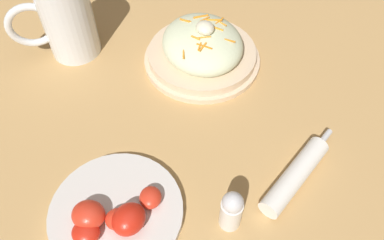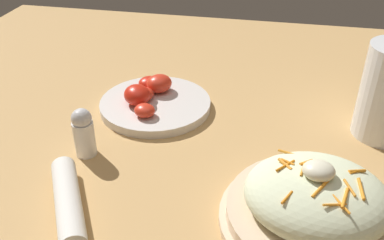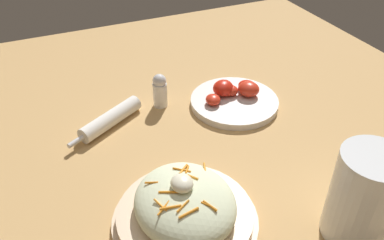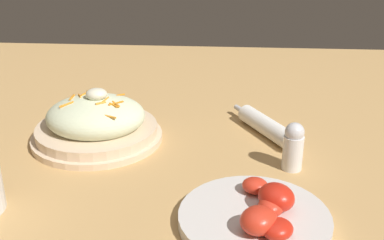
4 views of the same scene
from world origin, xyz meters
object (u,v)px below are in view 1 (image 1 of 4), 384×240
object	(u,v)px
napkin_roll	(296,175)
salad_plate	(202,49)
salt_shaker	(231,210)
tomato_plate	(115,214)
beer_mug	(67,24)

from	to	relation	value
napkin_roll	salad_plate	bearing A→B (deg)	7.92
salt_shaker	salad_plate	bearing A→B (deg)	-13.61
salad_plate	napkin_roll	size ratio (longest dim) A/B	1.32
tomato_plate	salt_shaker	size ratio (longest dim) A/B	2.52
napkin_roll	salt_shaker	bearing A→B (deg)	103.71
napkin_roll	tomato_plate	xyz separation A→B (m)	(0.03, 0.28, -0.00)
napkin_roll	tomato_plate	bearing A→B (deg)	83.55
salt_shaker	tomato_plate	bearing A→B (deg)	68.40
tomato_plate	salt_shaker	distance (m)	0.17
tomato_plate	salad_plate	bearing A→B (deg)	-40.93
salad_plate	napkin_roll	world-z (taller)	salad_plate
salad_plate	salt_shaker	distance (m)	0.35
beer_mug	tomato_plate	distance (m)	0.40
salad_plate	beer_mug	distance (m)	0.27
tomato_plate	salt_shaker	world-z (taller)	salt_shaker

